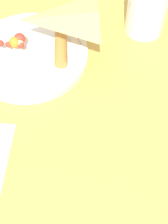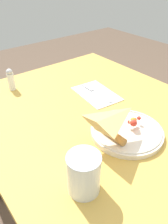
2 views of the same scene
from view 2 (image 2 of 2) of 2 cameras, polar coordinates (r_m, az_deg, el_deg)
ground_plane at (r=1.36m, az=2.02°, el=-25.41°), size 6.00×6.00×0.00m
dining_table at (r=0.89m, az=2.81°, el=-5.74°), size 0.99×0.82×0.71m
plate_pizza at (r=0.73m, az=11.16°, el=-4.63°), size 0.24×0.24×0.05m
milk_glass at (r=0.54m, az=-0.06°, el=-16.10°), size 0.08×0.08×0.11m
napkin_folded at (r=0.94m, az=3.24°, el=4.79°), size 0.22×0.15×0.00m
butter_knife at (r=0.94m, az=2.89°, el=5.27°), size 0.19×0.02×0.01m
salt_shaker at (r=1.00m, az=-18.58°, el=8.12°), size 0.03×0.03×0.10m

